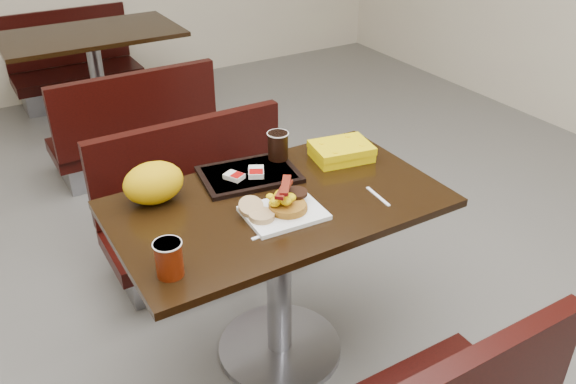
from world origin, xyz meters
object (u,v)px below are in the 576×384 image
bench_near_n (207,205)px  fork (264,235)px  paper_bag (154,183)px  knife (378,196)px  clamshell (341,151)px  table_far (99,84)px  tray (249,174)px  bench_far_s (129,119)px  bench_far_n (75,60)px  table_near (279,281)px  pancake_stack (288,206)px  coffee_cup_near (169,259)px  hashbrown_sleeve_right (256,172)px  hashbrown_sleeve_left (234,176)px  platter (284,213)px  coffee_cup_far (278,146)px

bench_near_n → fork: fork is taller
bench_near_n → paper_bag: 0.77m
knife → clamshell: 0.33m
table_far → tray: size_ratio=3.23×
clamshell → paper_bag: (-0.78, 0.07, 0.04)m
bench_far_s → bench_far_n: size_ratio=1.00×
table_near → table_far: same height
bench_near_n → tray: bearing=-91.0°
bench_far_n → clamshell: bearing=-82.9°
pancake_stack → fork: pancake_stack is taller
coffee_cup_near → hashbrown_sleeve_right: coffee_cup_near is taller
table_near → bench_far_s: table_near is taller
table_near → hashbrown_sleeve_left: hashbrown_sleeve_left is taller
pancake_stack → coffee_cup_near: (-0.48, -0.11, 0.03)m
knife → tray: bearing=-133.5°
table_near → hashbrown_sleeve_right: size_ratio=14.97×
platter → hashbrown_sleeve_left: (-0.05, 0.30, 0.02)m
bench_far_n → hashbrown_sleeve_left: 3.13m
bench_far_s → hashbrown_sleeve_left: (-0.08, -1.70, 0.42)m
coffee_cup_near → paper_bag: paper_bag is taller
pancake_stack → fork: 0.16m
tray → hashbrown_sleeve_right: bearing=-51.1°
bench_far_s → coffee_cup_near: 2.21m
bench_far_n → fork: size_ratio=7.90×
fork → hashbrown_sleeve_left: 0.38m
bench_near_n → knife: knife is taller
bench_near_n → table_far: table_far is taller
table_near → platter: platter is taller
hashbrown_sleeve_left → bench_near_n: bearing=54.4°
table_near → coffee_cup_far: (0.15, 0.26, 0.45)m
platter → coffee_cup_near: size_ratio=2.35×
coffee_cup_near → pancake_stack: bearing=13.4°
hashbrown_sleeve_right → bench_far_s: bearing=118.2°
table_far → hashbrown_sleeve_right: (0.01, -2.41, 0.40)m
bench_far_n → platter: (-0.03, -3.39, 0.40)m
fork → hashbrown_sleeve_right: bearing=62.1°
table_far → hashbrown_sleeve_left: size_ratio=16.99×
clamshell → fork: bearing=-138.9°
platter → table_far: bearing=92.4°
platter → pancake_stack: 0.03m
knife → coffee_cup_near: bearing=-82.1°
hashbrown_sleeve_right → coffee_cup_far: 0.17m
coffee_cup_near → coffee_cup_far: (0.64, 0.47, 0.02)m
table_far → paper_bag: size_ratio=5.44×
coffee_cup_near → hashbrown_sleeve_left: size_ratio=1.63×
hashbrown_sleeve_right → coffee_cup_far: coffee_cup_far is taller
coffee_cup_near → knife: size_ratio=0.79×
bench_far_s → coffee_cup_near: coffee_cup_near is taller
knife → coffee_cup_far: bearing=-152.3°
coffee_cup_far → clamshell: bearing=-23.2°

